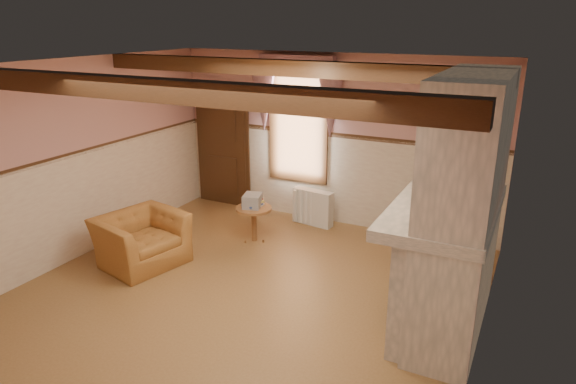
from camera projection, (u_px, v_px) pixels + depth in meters
The scene contains 25 objects.
floor at pixel (238, 300), 6.30m from camera, with size 5.50×6.00×0.01m, color brown.
ceiling at pixel (230, 67), 5.41m from camera, with size 5.50×6.00×0.01m, color silver.
wall_back at pixel (332, 140), 8.40m from camera, with size 5.50×0.02×2.80m, color tan.
wall_left at pixel (64, 164), 7.02m from camera, with size 0.02×6.00×2.80m, color tan.
wall_right at pixel (489, 236), 4.69m from camera, with size 0.02×6.00×2.80m, color tan.
wainscot at pixel (236, 245), 6.06m from camera, with size 5.50×6.00×1.50m, color beige, non-canonical shape.
chair_rail at pixel (234, 184), 5.83m from camera, with size 5.50×6.00×0.08m, color black, non-canonical shape.
firebox at pixel (415, 282), 5.82m from camera, with size 0.20×0.95×0.90m, color black.
armchair at pixel (141, 240), 7.16m from camera, with size 1.10×0.96×0.71m, color #9E662D.
side_table at pixel (254, 224), 7.94m from camera, with size 0.56×0.56×0.55m, color brown.
book_stack at pixel (253, 201), 7.84m from camera, with size 0.26×0.32×0.20m, color #B7AD8C.
radiator at pixel (313, 207), 8.58m from camera, with size 0.70×0.18×0.60m, color silver.
bowl at pixel (442, 207), 5.24m from camera, with size 0.32×0.32×0.08m, color brown.
mantel_clock at pixel (458, 177), 6.02m from camera, with size 0.14×0.24×0.20m, color black.
oil_lamp at pixel (454, 180), 5.77m from camera, with size 0.11×0.11×0.28m, color #C18D36.
candle_red at pixel (439, 209), 5.07m from camera, with size 0.06×0.06×0.16m, color #A4141A.
jar_yellow at pixel (439, 210), 5.11m from camera, with size 0.06×0.06×0.12m, color yellow.
fireplace at pixel (463, 209), 5.34m from camera, with size 0.85×2.00×2.80m, color gray.
mantel at pixel (445, 210), 5.43m from camera, with size 1.05×2.05×0.12m, color gray.
overmantel_mirror at pixel (432, 152), 5.31m from camera, with size 0.06×1.44×1.04m, color silver.
door at pixel (223, 148), 9.35m from camera, with size 1.10×0.10×2.10m, color black.
window at pixel (298, 123), 8.55m from camera, with size 1.06×0.08×2.02m, color white.
window_drapes at pixel (296, 87), 8.28m from camera, with size 1.30×0.14×1.40m, color gray.
ceiling_beam_front at pixel (155, 90), 4.43m from camera, with size 5.50×0.18×0.20m, color black.
ceiling_beam_back at pixel (282, 68), 6.46m from camera, with size 5.50×0.18×0.20m, color black.
Camera 1 is at (3.03, -4.69, 3.27)m, focal length 32.00 mm.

